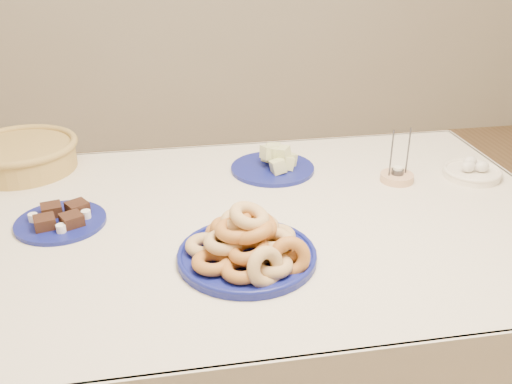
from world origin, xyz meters
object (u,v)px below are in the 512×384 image
at_px(brownie_plate, 61,220).
at_px(donut_platter, 249,246).
at_px(candle_holder, 397,176).
at_px(wicker_basket, 21,154).
at_px(dining_table, 253,251).
at_px(egg_bowl, 472,171).
at_px(melon_plate, 274,163).

bearing_deg(brownie_plate, donut_platter, -29.69).
relative_size(donut_platter, candle_holder, 2.51).
distance_m(wicker_basket, candle_holder, 1.18).
height_order(dining_table, wicker_basket, wicker_basket).
distance_m(wicker_basket, egg_bowl, 1.42).
relative_size(melon_plate, egg_bowl, 1.62).
xyz_separation_m(melon_plate, candle_holder, (0.35, -0.14, -0.01)).
xyz_separation_m(wicker_basket, candle_holder, (1.15, -0.29, -0.03)).
bearing_deg(wicker_basket, dining_table, -33.73).
distance_m(donut_platter, wicker_basket, 0.91).
xyz_separation_m(donut_platter, egg_bowl, (0.76, 0.35, -0.02)).
height_order(brownie_plate, wicker_basket, wicker_basket).
relative_size(dining_table, melon_plate, 5.56).
bearing_deg(melon_plate, dining_table, -111.93).
relative_size(wicker_basket, candle_holder, 2.60).
xyz_separation_m(melon_plate, brownie_plate, (-0.63, -0.25, -0.01)).
relative_size(donut_platter, brownie_plate, 1.55).
relative_size(donut_platter, wicker_basket, 0.96).
xyz_separation_m(donut_platter, brownie_plate, (-0.46, 0.26, -0.03)).
bearing_deg(candle_holder, donut_platter, -145.00).
bearing_deg(candle_holder, wicker_basket, 165.60).
distance_m(brownie_plate, candle_holder, 0.99).
bearing_deg(egg_bowl, wicker_basket, 167.58).
relative_size(dining_table, wicker_basket, 3.87).
bearing_deg(dining_table, candle_holder, 17.96).
bearing_deg(donut_platter, dining_table, 77.74).
xyz_separation_m(dining_table, donut_platter, (-0.05, -0.21, 0.15)).
bearing_deg(donut_platter, wicker_basket, 133.52).
height_order(donut_platter, candle_holder, candle_holder).
distance_m(brownie_plate, wicker_basket, 0.43).
bearing_deg(melon_plate, candle_holder, -22.16).
height_order(melon_plate, candle_holder, candle_holder).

